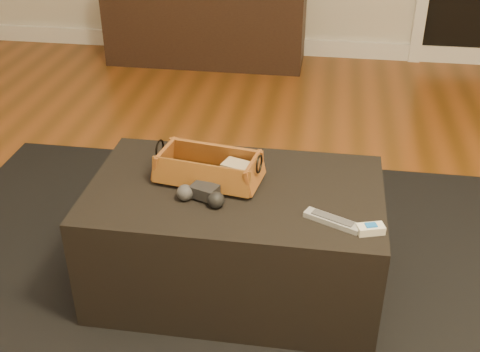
# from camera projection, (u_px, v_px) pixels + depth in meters

# --- Properties ---
(floor) EXTENTS (5.00, 5.50, 0.01)m
(floor) POSITION_uv_depth(u_px,v_px,m) (241.00, 308.00, 2.16)
(floor) COLOR brown
(floor) RESTS_ON ground
(baseboard) EXTENTS (5.00, 0.04, 0.12)m
(baseboard) POSITION_uv_depth(u_px,v_px,m) (297.00, 47.00, 4.45)
(baseboard) COLOR white
(baseboard) RESTS_ON floor
(media_cabinet) EXTENTS (1.38, 0.45, 0.54)m
(media_cabinet) POSITION_uv_depth(u_px,v_px,m) (206.00, 24.00, 4.24)
(media_cabinet) COLOR black
(media_cabinet) RESTS_ON floor
(area_rug) EXTENTS (2.60, 2.00, 0.01)m
(area_rug) POSITION_uv_depth(u_px,v_px,m) (233.00, 293.00, 2.21)
(area_rug) COLOR black
(area_rug) RESTS_ON floor
(ottoman) EXTENTS (1.00, 0.60, 0.42)m
(ottoman) POSITION_uv_depth(u_px,v_px,m) (235.00, 238.00, 2.15)
(ottoman) COLOR black
(ottoman) RESTS_ON area_rug
(tv_remote) EXTENTS (0.19, 0.05, 0.02)m
(tv_remote) POSITION_uv_depth(u_px,v_px,m) (203.00, 175.00, 2.06)
(tv_remote) COLOR black
(tv_remote) RESTS_ON wicker_basket
(cloth_bundle) EXTENTS (0.12, 0.10, 0.05)m
(cloth_bundle) POSITION_uv_depth(u_px,v_px,m) (238.00, 170.00, 2.06)
(cloth_bundle) COLOR #C5AF89
(cloth_bundle) RESTS_ON wicker_basket
(wicker_basket) EXTENTS (0.39, 0.24, 0.13)m
(wicker_basket) POSITION_uv_depth(u_px,v_px,m) (209.00, 169.00, 2.06)
(wicker_basket) COLOR #996522
(wicker_basket) RESTS_ON ottoman
(game_controller) EXTENTS (0.18, 0.12, 0.05)m
(game_controller) POSITION_uv_depth(u_px,v_px,m) (202.00, 194.00, 1.95)
(game_controller) COLOR black
(game_controller) RESTS_ON ottoman
(silver_remote) EXTENTS (0.18, 0.11, 0.02)m
(silver_remote) POSITION_uv_depth(u_px,v_px,m) (332.00, 220.00, 1.85)
(silver_remote) COLOR #A5A9AD
(silver_remote) RESTS_ON ottoman
(cream_gadget) EXTENTS (0.09, 0.06, 0.03)m
(cream_gadget) POSITION_uv_depth(u_px,v_px,m) (371.00, 229.00, 1.81)
(cream_gadget) COLOR silver
(cream_gadget) RESTS_ON ottoman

